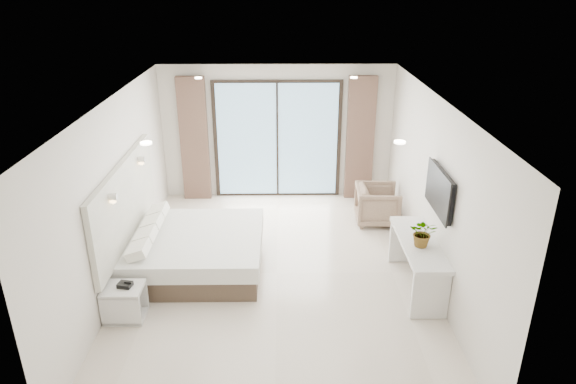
# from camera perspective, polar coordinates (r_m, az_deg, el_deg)

# --- Properties ---
(ground) EXTENTS (6.20, 6.20, 0.00)m
(ground) POSITION_cam_1_polar(r_m,az_deg,el_deg) (8.05, -1.25, -8.99)
(ground) COLOR beige
(ground) RESTS_ON ground
(room_shell) EXTENTS (4.62, 6.22, 2.72)m
(room_shell) POSITION_cam_1_polar(r_m,az_deg,el_deg) (8.06, -2.73, 3.51)
(room_shell) COLOR silver
(room_shell) RESTS_ON ground
(bed) EXTENTS (2.05, 1.95, 0.71)m
(bed) POSITION_cam_1_polar(r_m,az_deg,el_deg) (8.17, -10.36, -6.45)
(bed) COLOR brown
(bed) RESTS_ON ground
(nightstand) EXTENTS (0.52, 0.43, 0.47)m
(nightstand) POSITION_cam_1_polar(r_m,az_deg,el_deg) (7.32, -17.70, -11.62)
(nightstand) COLOR silver
(nightstand) RESTS_ON ground
(phone) EXTENTS (0.20, 0.17, 0.06)m
(phone) POSITION_cam_1_polar(r_m,az_deg,el_deg) (7.18, -17.66, -9.80)
(phone) COLOR black
(phone) RESTS_ON nightstand
(console_desk) EXTENTS (0.52, 1.65, 0.77)m
(console_desk) POSITION_cam_1_polar(r_m,az_deg,el_deg) (7.66, 14.25, -6.68)
(console_desk) COLOR silver
(console_desk) RESTS_ON ground
(plant) EXTENTS (0.47, 0.50, 0.32)m
(plant) POSITION_cam_1_polar(r_m,az_deg,el_deg) (7.37, 14.77, -4.72)
(plant) COLOR #33662D
(plant) RESTS_ON console_desk
(armchair) EXTENTS (0.74, 0.78, 0.78)m
(armchair) POSITION_cam_1_polar(r_m,az_deg,el_deg) (9.60, 9.92, -1.20)
(armchair) COLOR #8A755A
(armchair) RESTS_ON ground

